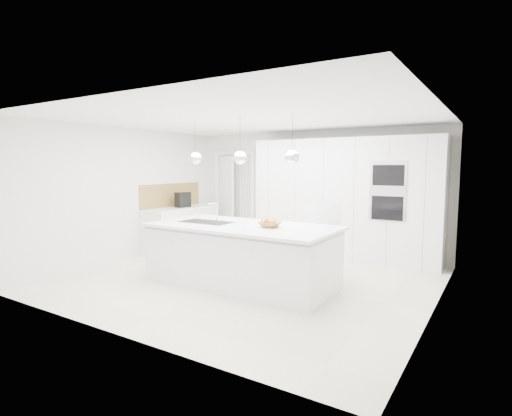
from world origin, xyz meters
The scene contains 26 objects.
floor centered at (0.00, 0.00, 0.00)m, with size 5.50×5.50×0.00m, color beige.
wall_back centered at (0.00, 2.50, 1.25)m, with size 5.50×5.50×0.00m, color silver.
wall_left centered at (-2.75, 0.00, 1.25)m, with size 5.00×5.00×0.00m, color silver.
ceiling centered at (0.00, 0.00, 2.50)m, with size 5.50×5.50×0.00m, color white.
tall_cabinets centered at (0.80, 2.20, 1.15)m, with size 3.60×0.60×2.30m, color white.
oven_stack centered at (1.70, 1.89, 1.35)m, with size 0.62×0.04×1.05m, color #A5A5A8, non-canonical shape.
doorway_frame centered at (-1.95, 2.47, 1.02)m, with size 1.11×0.08×2.13m, color white, non-canonical shape.
hallway_door centered at (-2.20, 2.42, 1.00)m, with size 0.82×0.04×2.00m, color white.
radiator centered at (-1.63, 2.46, 0.85)m, with size 0.32×0.04×1.40m, color white, non-canonical shape.
left_base_cabinets centered at (-2.45, 1.20, 0.43)m, with size 0.60×1.80×0.86m, color white.
left_worktop centered at (-2.45, 1.20, 0.88)m, with size 0.62×1.82×0.04m, color white.
oak_backsplash centered at (-2.74, 1.20, 1.15)m, with size 0.02×1.80×0.50m, color olive.
island_base centered at (0.10, -0.30, 0.43)m, with size 2.80×1.20×0.86m, color white.
island_worktop centered at (0.10, -0.25, 0.88)m, with size 2.84×1.40×0.04m, color white.
island_sink centered at (-0.55, -0.30, 0.82)m, with size 0.84×0.44×0.18m, color #3F3F42, non-canonical shape.
island_tap centered at (-0.50, -0.10, 1.05)m, with size 0.02×0.02×0.30m, color white.
pendant_left centered at (-0.75, -0.30, 1.90)m, with size 0.20×0.20×0.20m, color white.
pendant_mid centered at (0.10, -0.30, 1.90)m, with size 0.20×0.20×0.20m, color white.
pendant_right centered at (0.95, -0.30, 1.90)m, with size 0.20×0.20×0.20m, color white.
fruit_bowl centered at (0.56, -0.23, 0.94)m, with size 0.33×0.33×0.08m, color olive.
espresso_machine centered at (-2.43, 1.23, 1.06)m, with size 0.19×0.30×0.32m, color black.
bar_stool_left centered at (0.75, 0.70, 0.56)m, with size 0.37×0.51×1.11m, color white, non-canonical shape.
bar_stool_right centered at (1.10, 0.53, 0.61)m, with size 0.40×0.56×1.21m, color white, non-canonical shape.
apple_a centered at (0.61, -0.23, 0.97)m, with size 0.07×0.07×0.07m, color red.
apple_b centered at (0.52, -0.25, 0.97)m, with size 0.09×0.09×0.09m, color red.
banana_bunch centered at (0.55, -0.25, 1.02)m, with size 0.22×0.22×0.03m, color yellow.
Camera 1 is at (3.41, -5.17, 1.78)m, focal length 28.00 mm.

